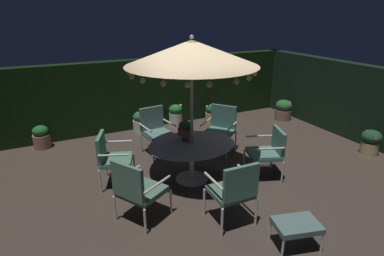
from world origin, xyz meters
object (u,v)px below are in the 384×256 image
Objects in this scene: patio_chair_southeast at (234,189)px; potted_plant_back_center at (140,122)px; potted_plant_front_corner at (283,110)px; patio_dining_table at (192,151)px; potted_plant_back_left at (176,115)px; potted_plant_left_far at (211,114)px; ottoman_footrest at (297,226)px; patio_chair_south at (269,149)px; centerpiece_planter at (185,129)px; potted_plant_back_right at (41,137)px; patio_chair_southwest at (221,127)px; patio_chair_east at (137,188)px; patio_umbrella at (192,53)px; patio_chair_north at (155,128)px; potted_plant_right_far at (371,141)px; patio_chair_northeast at (111,155)px.

potted_plant_back_center is at bearing 90.98° from patio_chair_southeast.
patio_chair_southeast is 1.79× the size of potted_plant_front_corner.
potted_plant_front_corner is (3.88, 1.95, -0.30)m from patio_dining_table.
potted_plant_left_far is (1.01, -0.16, -0.06)m from potted_plant_back_left.
patio_chair_south is at bearing 62.19° from ottoman_footrest.
potted_plant_back_right is at bearing 132.80° from centerpiece_planter.
patio_chair_east is at bearing -145.55° from patio_chair_southwest.
centerpiece_planter is at bearing 97.10° from patio_dining_table.
patio_umbrella reaches higher than patio_chair_south.
patio_umbrella is at bearing 88.68° from patio_chair_southeast.
potted_plant_back_center is (-1.46, 3.33, -0.29)m from patio_chair_south.
centerpiece_planter is 0.73× the size of potted_plant_back_right.
patio_chair_southwest is 2.32m from potted_plant_back_center.
potted_plant_back_right is at bearing 177.60° from potted_plant_left_far.
potted_plant_left_far is (1.44, 4.84, -0.08)m from ottoman_footrest.
patio_chair_south is 1.42m from patio_chair_southwest.
patio_chair_north is 3.71m from ottoman_footrest.
potted_plant_back_left is at bearing 72.50° from patio_umbrella.
patio_chair_southwest is (1.14, 0.90, -0.02)m from patio_dining_table.
potted_plant_front_corner is at bearing 26.66° from patio_umbrella.
patio_chair_north is 0.99× the size of patio_chair_southwest.
potted_plant_right_far is at bearing -4.47° from patio_chair_south.
centerpiece_planter is 4.33m from potted_plant_front_corner.
potted_plant_back_right reaches higher than potted_plant_left_far.
patio_chair_southeast is 4.10m from potted_plant_right_far.
patio_chair_southeast reaches higher than ottoman_footrest.
patio_umbrella is (-0.00, 0.00, 1.73)m from patio_dining_table.
patio_chair_southeast is (1.32, -1.96, 0.04)m from patio_chair_northeast.
centerpiece_planter is 1.60m from patio_chair_south.
patio_chair_northeast is 1.74× the size of potted_plant_right_far.
patio_chair_south is (1.35, -0.50, -1.77)m from patio_umbrella.
patio_chair_southwest is at bearing -57.05° from potted_plant_back_center.
patio_chair_northeast is 1.26m from patio_chair_east.
patio_chair_south is at bearing -81.60° from patio_chair_southwest.
patio_dining_table is at bearing -83.14° from patio_chair_north.
potted_plant_back_right is (-2.41, 4.27, -0.34)m from patio_chair_southeast.
potted_plant_back_right is (-2.44, 2.82, -0.33)m from patio_dining_table.
potted_plant_back_center is 2.01m from potted_plant_left_far.
patio_chair_northeast is at bearing 167.37° from centerpiece_planter.
potted_plant_back_left is at bearing -1.62° from potted_plant_back_center.
potted_plant_front_corner is (2.53, 2.45, -0.26)m from patio_chair_south.
patio_chair_southwest is at bearing -113.35° from potted_plant_left_far.
potted_plant_back_left is 1.08× the size of potted_plant_right_far.
patio_chair_southwest is (-0.21, 1.40, 0.02)m from patio_chair_south.
patio_umbrella reaches higher than potted_plant_back_left.
potted_plant_front_corner is (5.14, 2.70, -0.27)m from patio_chair_east.
potted_plant_front_corner is at bearing -15.82° from potted_plant_back_left.
potted_plant_left_far is at bearing 54.31° from patio_dining_table.
patio_umbrella reaches higher than patio_chair_north.
patio_chair_south is at bearing -20.41° from patio_umbrella.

